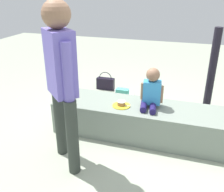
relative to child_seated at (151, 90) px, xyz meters
name	(u,v)px	position (x,y,z in m)	size (l,w,h in m)	color
ground_plane	(140,134)	(-0.11, -0.02, -0.62)	(12.00, 12.00, 0.00)	#98A18B
concrete_ledge	(140,120)	(-0.11, -0.02, -0.42)	(2.17, 0.59, 0.41)	gray
child_seated	(151,90)	(0.00, 0.00, 0.00)	(0.28, 0.33, 0.48)	#1F1750
adult_standing	(61,74)	(-0.74, -0.78, 0.38)	(0.39, 0.38, 1.67)	#2E352F
cake_plate	(121,104)	(-0.34, -0.09, -0.19)	(0.22, 0.22, 0.07)	yellow
gift_bag	(122,99)	(-0.53, 0.62, -0.45)	(0.19, 0.10, 0.37)	#59C6B2
railing_post	(210,82)	(0.70, 0.90, -0.14)	(0.36, 0.36, 1.26)	black
water_bottle_near_gift	(162,112)	(0.09, 0.49, -0.52)	(0.07, 0.07, 0.22)	silver
party_cup_red	(101,96)	(-0.98, 0.89, -0.57)	(0.09, 0.09, 0.10)	red
cake_box_white	(124,95)	(-0.61, 1.03, -0.57)	(0.31, 0.33, 0.10)	white
handbag_black_leather	(106,83)	(-1.04, 1.32, -0.51)	(0.32, 0.12, 0.33)	black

